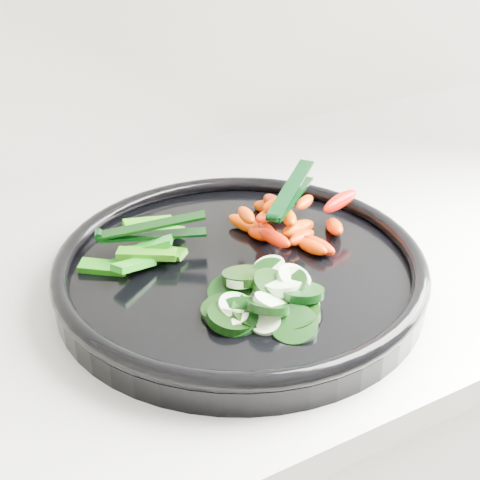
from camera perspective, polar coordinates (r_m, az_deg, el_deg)
counter at (r=1.25m, az=16.12°, el=-14.06°), size 2.02×0.62×0.93m
veggie_tray at (r=0.68m, az=0.00°, el=-2.54°), size 0.47×0.47×0.04m
cucumber_pile at (r=0.61m, az=1.83°, el=-5.20°), size 0.13×0.13×0.04m
carrot_pile at (r=0.72m, az=4.16°, el=1.61°), size 0.14×0.15×0.05m
pepper_pile at (r=0.70m, az=-7.93°, el=-0.58°), size 0.12×0.11×0.03m
tong_carrot at (r=0.71m, az=4.27°, el=3.90°), size 0.10×0.08×0.02m
tong_pepper at (r=0.69m, az=-7.76°, el=0.81°), size 0.11×0.06×0.02m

